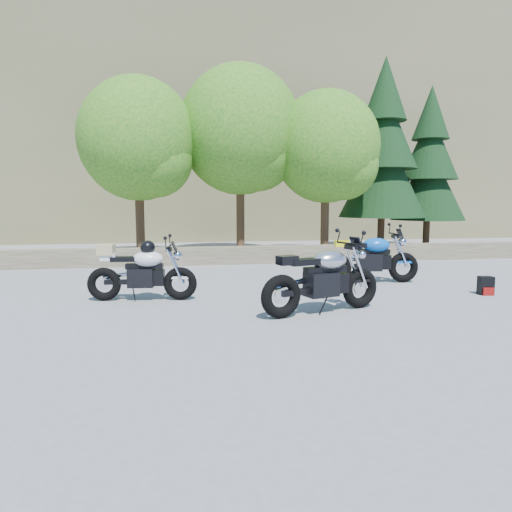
# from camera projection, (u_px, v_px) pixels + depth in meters

# --- Properties ---
(ground) EXTENTS (90.00, 90.00, 0.00)m
(ground) POSITION_uv_depth(u_px,v_px,m) (254.00, 305.00, 8.11)
(ground) COLOR slate
(ground) RESTS_ON ground
(stone_wall) EXTENTS (22.00, 0.55, 0.50)m
(stone_wall) POSITION_uv_depth(u_px,v_px,m) (223.00, 255.00, 13.46)
(stone_wall) COLOR brown
(stone_wall) RESTS_ON ground
(hillside) EXTENTS (80.00, 30.00, 15.00)m
(hillside) POSITION_uv_depth(u_px,v_px,m) (232.00, 128.00, 35.14)
(hillside) COLOR brown
(hillside) RESTS_ON ground
(tree_decid_left) EXTENTS (3.67, 3.67, 5.62)m
(tree_decid_left) POSITION_uv_depth(u_px,v_px,m) (141.00, 144.00, 14.26)
(tree_decid_left) COLOR #382314
(tree_decid_left) RESTS_ON ground
(tree_decid_mid) EXTENTS (4.08, 4.08, 6.24)m
(tree_decid_mid) POSITION_uv_depth(u_px,v_px,m) (244.00, 135.00, 15.16)
(tree_decid_mid) COLOR #382314
(tree_decid_mid) RESTS_ON ground
(tree_decid_right) EXTENTS (3.54, 3.54, 5.41)m
(tree_decid_right) POSITION_uv_depth(u_px,v_px,m) (330.00, 151.00, 15.11)
(tree_decid_right) COLOR #382314
(tree_decid_right) RESTS_ON ground
(conifer_near) EXTENTS (3.17, 3.17, 7.06)m
(conifer_near) POSITION_uv_depth(u_px,v_px,m) (383.00, 151.00, 16.75)
(conifer_near) COLOR #382314
(conifer_near) RESTS_ON ground
(conifer_far) EXTENTS (2.82, 2.82, 6.27)m
(conifer_far) POSITION_uv_depth(u_px,v_px,m) (429.00, 165.00, 17.76)
(conifer_far) COLOR #382314
(conifer_far) RESTS_ON ground
(silver_bike) EXTENTS (2.21, 0.93, 1.14)m
(silver_bike) POSITION_uv_depth(u_px,v_px,m) (323.00, 280.00, 7.45)
(silver_bike) COLOR black
(silver_bike) RESTS_ON ground
(white_bike) EXTENTS (2.02, 0.64, 1.12)m
(white_bike) POSITION_uv_depth(u_px,v_px,m) (141.00, 271.00, 8.40)
(white_bike) COLOR black
(white_bike) RESTS_ON ground
(blue_bike) EXTENTS (2.23, 0.71, 1.12)m
(blue_bike) POSITION_uv_depth(u_px,v_px,m) (371.00, 259.00, 10.25)
(blue_bike) COLOR black
(blue_bike) RESTS_ON ground
(backpack) EXTENTS (0.29, 0.26, 0.36)m
(backpack) POSITION_uv_depth(u_px,v_px,m) (486.00, 286.00, 8.96)
(backpack) COLOR black
(backpack) RESTS_ON ground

